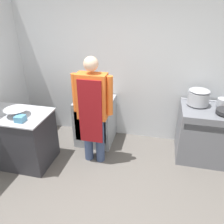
{
  "coord_description": "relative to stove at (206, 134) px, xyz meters",
  "views": [
    {
      "loc": [
        0.67,
        -1.58,
        2.36
      ],
      "look_at": [
        0.03,
        1.17,
        0.95
      ],
      "focal_mm": 35.0,
      "sensor_mm": 36.0,
      "label": 1
    }
  ],
  "objects": [
    {
      "name": "mixing_bowl",
      "position": [
        -2.84,
        -0.83,
        0.48
      ],
      "size": [
        0.34,
        0.34,
        0.11
      ],
      "color": "#B2B5BC",
      "rests_on": "prep_counter"
    },
    {
      "name": "stove",
      "position": [
        0.0,
        0.0,
        0.0
      ],
      "size": [
        0.88,
        0.7,
        0.9
      ],
      "color": "slate",
      "rests_on": "ground_plane"
    },
    {
      "name": "wall_back",
      "position": [
        -1.49,
        0.43,
        0.91
      ],
      "size": [
        8.0,
        0.05,
        2.7
      ],
      "color": "silver",
      "rests_on": "ground_plane"
    },
    {
      "name": "sauce_pot",
      "position": [
        0.18,
        0.12,
        0.52
      ],
      "size": [
        0.18,
        0.18,
        0.13
      ],
      "color": "#B2B5BC",
      "rests_on": "stove"
    },
    {
      "name": "person_cook",
      "position": [
        -1.76,
        -0.51,
        0.54
      ],
      "size": [
        0.62,
        0.24,
        1.72
      ],
      "color": "#38476B",
      "rests_on": "ground_plane"
    },
    {
      "name": "fridge_unit",
      "position": [
        -1.91,
        0.06,
        -0.02
      ],
      "size": [
        0.65,
        0.64,
        0.84
      ],
      "color": "#93999E",
      "rests_on": "ground_plane"
    },
    {
      "name": "stock_pot",
      "position": [
        -0.2,
        0.12,
        0.59
      ],
      "size": [
        0.33,
        0.33,
        0.26
      ],
      "color": "#B2B5BC",
      "rests_on": "stove"
    },
    {
      "name": "prep_counter",
      "position": [
        -2.91,
        -0.8,
        -0.01
      ],
      "size": [
        1.02,
        0.69,
        0.87
      ],
      "color": "#2D2D33",
      "rests_on": "ground_plane"
    },
    {
      "name": "plastic_tub",
      "position": [
        -2.68,
        -0.98,
        0.47
      ],
      "size": [
        0.13,
        0.13,
        0.09
      ],
      "color": "teal",
      "rests_on": "prep_counter"
    }
  ]
}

